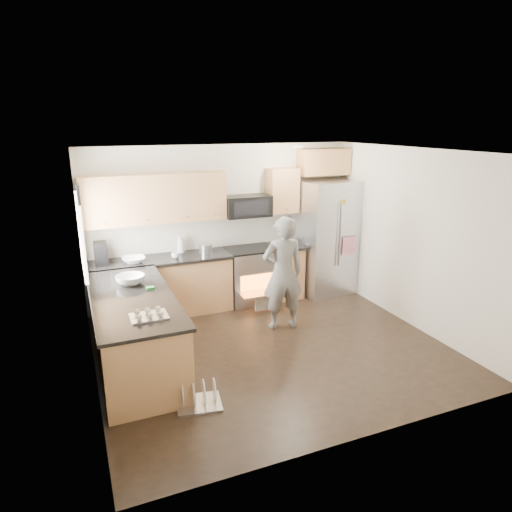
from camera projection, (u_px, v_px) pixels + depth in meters
name	position (u px, v px, depth m)	size (l,w,h in m)	color
ground	(272.00, 348.00, 6.17)	(4.50, 4.50, 0.00)	black
room_shell	(270.00, 227.00, 5.70)	(4.54, 4.04, 2.62)	silver
back_cabinet_run	(193.00, 251.00, 7.23)	(4.45, 0.64, 2.50)	tan
peninsula	(135.00, 331.00, 5.62)	(0.96, 2.36, 1.04)	tan
stove_range	(250.00, 263.00, 7.61)	(0.76, 0.97, 1.79)	#B7B7BC
refrigerator	(326.00, 238.00, 7.98)	(1.04, 0.85, 1.99)	#B7B7BC
person	(283.00, 273.00, 6.57)	(0.61, 0.40, 1.68)	slate
dish_rack	(199.00, 399.00, 4.90)	(0.53, 0.45, 0.29)	#B7B7BC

